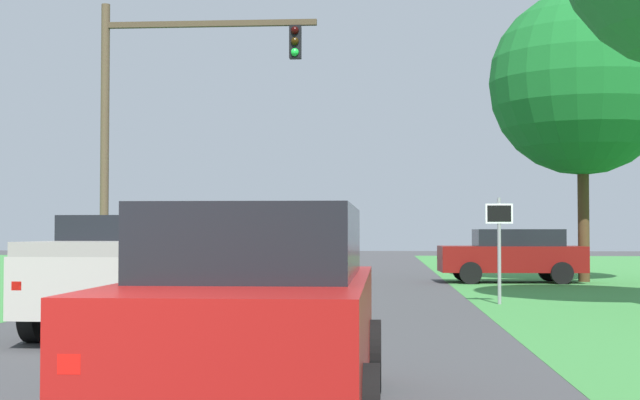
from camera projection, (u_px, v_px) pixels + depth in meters
name	position (u px, v px, depth m)	size (l,w,h in m)	color
ground_plane	(248.00, 324.00, 16.10)	(120.00, 120.00, 0.00)	#424244
red_suv_near	(258.00, 306.00, 7.89)	(2.10, 4.99, 1.82)	#9E1411
pickup_truck_lead	(135.00, 271.00, 14.86)	(2.39, 5.54, 1.85)	#B7B2A8
traffic_light	(156.00, 104.00, 25.68)	(6.05, 0.40, 7.97)	brown
keep_moving_sign	(499.00, 236.00, 20.39)	(0.60, 0.09, 2.35)	gray
oak_tree_right	(582.00, 83.00, 29.60)	(5.93, 5.93, 9.34)	#4C351E
crossing_suv_far	(513.00, 254.00, 28.98)	(4.51, 2.19, 1.67)	maroon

